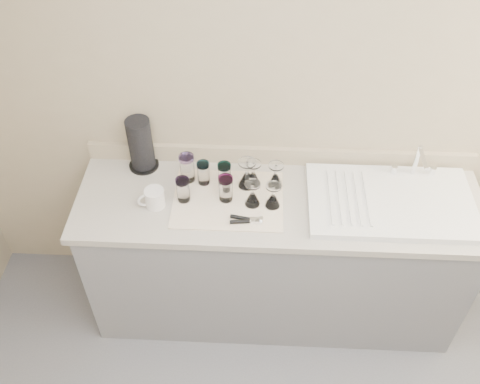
# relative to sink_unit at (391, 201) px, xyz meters

# --- Properties ---
(room_envelope) EXTENTS (3.54, 3.50, 2.52)m
(room_envelope) POSITION_rel_sink_unit_xyz_m (-0.55, -1.20, 0.64)
(room_envelope) COLOR #59595F
(room_envelope) RESTS_ON ground
(counter_unit) EXTENTS (2.06, 0.62, 0.90)m
(counter_unit) POSITION_rel_sink_unit_xyz_m (-0.55, -0.00, -0.47)
(counter_unit) COLOR slate
(counter_unit) RESTS_ON ground
(sink_unit) EXTENTS (0.82, 0.50, 0.22)m
(sink_unit) POSITION_rel_sink_unit_xyz_m (0.00, 0.00, 0.00)
(sink_unit) COLOR white
(sink_unit) RESTS_ON counter_unit
(dish_towel) EXTENTS (0.55, 0.42, 0.01)m
(dish_towel) POSITION_rel_sink_unit_xyz_m (-0.81, -0.01, -0.02)
(dish_towel) COLOR white
(dish_towel) RESTS_ON counter_unit
(tumbler_teal) EXTENTS (0.08, 0.08, 0.16)m
(tumbler_teal) POSITION_rel_sink_unit_xyz_m (-1.03, 0.12, 0.07)
(tumbler_teal) COLOR white
(tumbler_teal) RESTS_ON dish_towel
(tumbler_cyan) EXTENTS (0.07, 0.07, 0.13)m
(tumbler_cyan) POSITION_rel_sink_unit_xyz_m (-0.94, 0.10, 0.05)
(tumbler_cyan) COLOR white
(tumbler_cyan) RESTS_ON dish_towel
(tumbler_purple) EXTENTS (0.07, 0.07, 0.14)m
(tumbler_purple) POSITION_rel_sink_unit_xyz_m (-0.84, 0.09, 0.06)
(tumbler_purple) COLOR white
(tumbler_purple) RESTS_ON dish_towel
(tumbler_magenta) EXTENTS (0.07, 0.07, 0.14)m
(tumbler_magenta) POSITION_rel_sink_unit_xyz_m (-1.03, -0.02, 0.06)
(tumbler_magenta) COLOR white
(tumbler_magenta) RESTS_ON dish_towel
(tumbler_lavender) EXTENTS (0.07, 0.07, 0.14)m
(tumbler_lavender) POSITION_rel_sink_unit_xyz_m (-0.82, -0.01, 0.06)
(tumbler_lavender) COLOR white
(tumbler_lavender) RESTS_ON dish_towel
(goblet_back_left) EXTENTS (0.08, 0.08, 0.14)m
(goblet_back_left) POSITION_rel_sink_unit_xyz_m (-0.69, 0.10, 0.04)
(goblet_back_left) COLOR white
(goblet_back_left) RESTS_ON dish_towel
(goblet_back_right) EXTENTS (0.08, 0.08, 0.14)m
(goblet_back_right) POSITION_rel_sink_unit_xyz_m (-0.58, 0.10, 0.04)
(goblet_back_right) COLOR white
(goblet_back_right) RESTS_ON dish_towel
(goblet_front_left) EXTENTS (0.08, 0.08, 0.14)m
(goblet_front_left) POSITION_rel_sink_unit_xyz_m (-0.69, -0.04, 0.04)
(goblet_front_left) COLOR white
(goblet_front_left) RESTS_ON dish_towel
(goblet_front_right) EXTENTS (0.08, 0.08, 0.13)m
(goblet_front_right) POSITION_rel_sink_unit_xyz_m (-0.59, -0.05, 0.03)
(goblet_front_right) COLOR white
(goblet_front_right) RESTS_ON dish_towel
(goblet_extra) EXTENTS (0.09, 0.09, 0.16)m
(goblet_extra) POSITION_rel_sink_unit_xyz_m (-0.72, 0.09, 0.04)
(goblet_extra) COLOR white
(goblet_extra) RESTS_ON dish_towel
(can_opener) EXTENTS (0.16, 0.06, 0.02)m
(can_opener) POSITION_rel_sink_unit_xyz_m (-0.71, -0.16, -0.00)
(can_opener) COLOR silver
(can_opener) RESTS_ON dish_towel
(white_mug) EXTENTS (0.15, 0.13, 0.10)m
(white_mug) POSITION_rel_sink_unit_xyz_m (-1.17, -0.07, 0.03)
(white_mug) COLOR silver
(white_mug) RESTS_ON counter_unit
(paper_towel_roll) EXTENTS (0.16, 0.16, 0.30)m
(paper_towel_roll) POSITION_rel_sink_unit_xyz_m (-1.28, 0.22, 0.13)
(paper_towel_roll) COLOR black
(paper_towel_roll) RESTS_ON counter_unit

